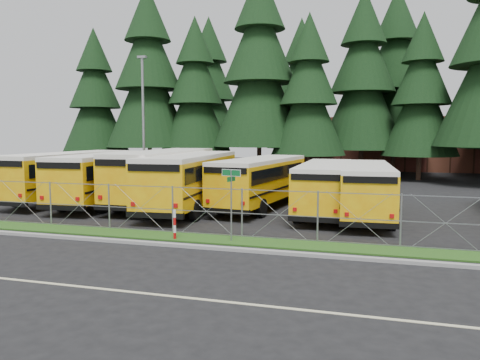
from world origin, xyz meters
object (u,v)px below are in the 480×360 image
at_px(bus_4, 263,183).
at_px(bus_5, 325,188).
at_px(light_standard, 143,116).
at_px(striped_bollard, 175,225).
at_px(street_sign, 231,190).
at_px(bus_2, 166,177).
at_px(bus_0, 73,177).
at_px(bus_3, 193,182).
at_px(bus_6, 365,191).
at_px(bus_1, 112,179).

xyz_separation_m(bus_4, bus_5, (3.60, -1.08, -0.08)).
bearing_deg(light_standard, striped_bollard, -58.94).
relative_size(bus_4, street_sign, 3.79).
bearing_deg(bus_2, bus_0, -177.31).
distance_m(bus_0, light_standard, 9.45).
height_order(bus_3, bus_6, bus_3).
xyz_separation_m(bus_4, street_sign, (0.82, -8.64, 0.64)).
bearing_deg(bus_1, light_standard, 102.64).
bearing_deg(bus_4, striped_bollard, -91.27).
bearing_deg(bus_2, striped_bollard, -64.63).
bearing_deg(bus_0, bus_5, 1.47).
xyz_separation_m(bus_3, bus_6, (9.17, 0.03, -0.20)).
distance_m(bus_1, bus_4, 9.01).
bearing_deg(bus_5, bus_4, 162.72).
bearing_deg(street_sign, bus_4, 95.44).
bearing_deg(bus_2, bus_4, 0.88).
bearing_deg(bus_1, bus_4, 3.50).
relative_size(bus_5, light_standard, 0.99).
xyz_separation_m(street_sign, striped_bollard, (-2.23, -0.29, -1.43)).
height_order(bus_4, street_sign, street_sign).
relative_size(bus_1, bus_2, 0.94).
distance_m(bus_0, bus_5, 15.54).
relative_size(bus_5, street_sign, 3.59).
bearing_deg(striped_bollard, bus_4, 81.05).
bearing_deg(bus_6, street_sign, -127.67).
height_order(striped_bollard, light_standard, light_standard).
xyz_separation_m(bus_5, bus_6, (2.03, -0.60, 0.01)).
bearing_deg(striped_bollard, street_sign, 7.33).
xyz_separation_m(bus_0, striped_bollard, (10.52, -8.23, -0.90)).
distance_m(bus_2, bus_3, 2.71).
bearing_deg(bus_4, light_standard, 153.41).
bearing_deg(striped_bollard, light_standard, 121.06).
bearing_deg(bus_3, bus_4, 22.26).
distance_m(bus_4, street_sign, 8.71).
height_order(bus_2, striped_bollard, bus_2).
distance_m(bus_1, street_sign, 12.37).
bearing_deg(bus_1, street_sign, -41.12).
xyz_separation_m(striped_bollard, light_standard, (-10.10, 16.77, 4.90)).
bearing_deg(light_standard, bus_0, -92.81).
bearing_deg(bus_2, street_sign, -53.22).
distance_m(bus_3, striped_bollard, 7.58).
distance_m(bus_0, bus_1, 3.01).
height_order(bus_5, bus_6, bus_6).
height_order(bus_3, bus_4, bus_3).
xyz_separation_m(bus_5, street_sign, (-2.78, -7.56, 0.71)).
bearing_deg(bus_5, bus_6, -17.15).
bearing_deg(bus_6, bus_1, 174.58).
relative_size(bus_0, striped_bollard, 9.54).
distance_m(bus_2, street_sign, 10.71).
distance_m(bus_1, striped_bollard, 10.92).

